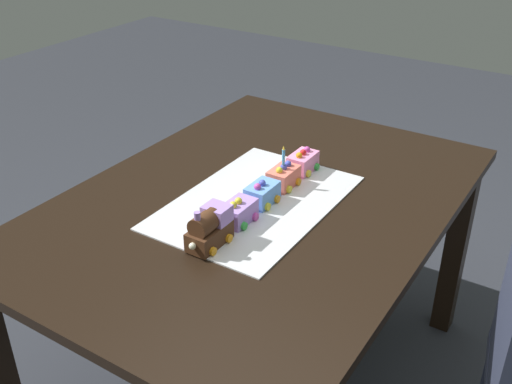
{
  "coord_description": "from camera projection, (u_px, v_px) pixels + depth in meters",
  "views": [
    {
      "loc": [
        -1.27,
        -0.8,
        1.6
      ],
      "look_at": [
        -0.03,
        -0.01,
        0.77
      ],
      "focal_mm": 42.32,
      "sensor_mm": 36.0,
      "label": 1
    }
  ],
  "objects": [
    {
      "name": "cake_car_flatbed_lavender",
      "position": [
        239.0,
        212.0,
        1.6
      ],
      "size": [
        0.1,
        0.08,
        0.07
      ],
      "color": "#AD84E0",
      "rests_on": "cake_board"
    },
    {
      "name": "cake_car_tanker_bubblegum",
      "position": [
        303.0,
        162.0,
        1.86
      ],
      "size": [
        0.1,
        0.08,
        0.07
      ],
      "color": "pink",
      "rests_on": "cake_board"
    },
    {
      "name": "ground_plane",
      "position": [
        258.0,
        383.0,
        2.09
      ],
      "size": [
        8.0,
        8.0,
        0.0
      ],
      "primitive_type": "plane",
      "color": "#2D3038"
    },
    {
      "name": "cake_board",
      "position": [
        256.0,
        202.0,
        1.71
      ],
      "size": [
        0.6,
        0.4,
        0.0
      ],
      "primitive_type": "cube",
      "color": "silver",
      "rests_on": "dining_table"
    },
    {
      "name": "cake_car_caboose_coral",
      "position": [
        283.0,
        177.0,
        1.77
      ],
      "size": [
        0.1,
        0.08,
        0.07
      ],
      "color": "#F27260",
      "rests_on": "cake_board"
    },
    {
      "name": "birthday_candle",
      "position": [
        284.0,
        155.0,
        1.74
      ],
      "size": [
        0.01,
        0.01,
        0.06
      ],
      "color": "#4CA5E5",
      "rests_on": "cake_car_caboose_coral"
    },
    {
      "name": "cake_car_hopper_sky_blue",
      "position": [
        262.0,
        194.0,
        1.69
      ],
      "size": [
        0.1,
        0.08,
        0.07
      ],
      "color": "#669EEA",
      "rests_on": "cake_board"
    },
    {
      "name": "cake_locomotive",
      "position": [
        210.0,
        228.0,
        1.5
      ],
      "size": [
        0.14,
        0.08,
        0.12
      ],
      "color": "#472816",
      "rests_on": "cake_board"
    },
    {
      "name": "dining_table",
      "position": [
        259.0,
        229.0,
        1.78
      ],
      "size": [
        1.4,
        1.0,
        0.74
      ],
      "color": "black",
      "rests_on": "ground"
    }
  ]
}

